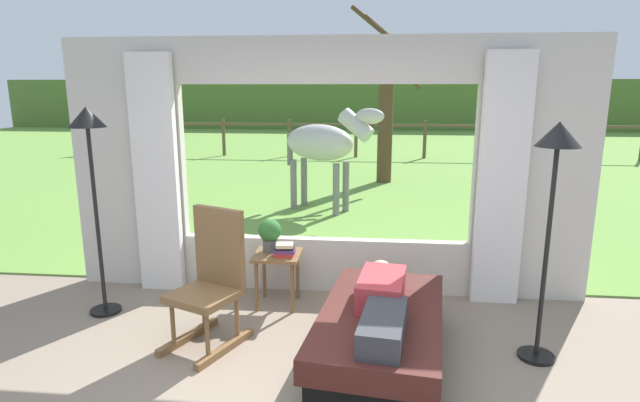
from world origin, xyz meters
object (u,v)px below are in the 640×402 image
object	(u,v)px
reclining_person	(382,300)
rocking_chair	(212,279)
floor_lamp_right	(555,171)
pasture_tree	(386,106)
book_stack	(285,250)
side_table	(277,263)
floor_lamp_left	(90,149)
potted_plant	(270,233)
recliner_sofa	(381,335)
horse	(324,144)

from	to	relation	value
reclining_person	rocking_chair	distance (m)	1.39
floor_lamp_right	pasture_tree	xyz separation A→B (m)	(-1.03, 7.31, 0.17)
book_stack	rocking_chair	bearing A→B (deg)	-124.28
side_table	floor_lamp_left	distance (m)	1.97
potted_plant	side_table	bearing A→B (deg)	-36.87
recliner_sofa	rocking_chair	world-z (taller)	rocking_chair
rocking_chair	side_table	xyz separation A→B (m)	(0.40, 0.77, -0.12)
side_table	horse	distance (m)	3.85
potted_plant	floor_lamp_left	world-z (taller)	floor_lamp_left
floor_lamp_right	pasture_tree	distance (m)	7.39
floor_lamp_left	horse	size ratio (longest dim) A/B	1.08
reclining_person	book_stack	world-z (taller)	book_stack
reclining_person	floor_lamp_left	distance (m)	2.84
floor_lamp_left	pasture_tree	bearing A→B (deg)	68.12
floor_lamp_left	horse	bearing A→B (deg)	67.80
reclining_person	floor_lamp_right	distance (m)	1.57
rocking_chair	floor_lamp_right	xyz separation A→B (m)	(2.59, -0.02, 0.94)
side_table	book_stack	bearing A→B (deg)	-37.66
side_table	recliner_sofa	bearing A→B (deg)	-44.22
floor_lamp_left	rocking_chair	bearing A→B (deg)	-20.08
side_table	horse	world-z (taller)	horse
floor_lamp_left	pasture_tree	distance (m)	7.39
pasture_tree	floor_lamp_right	bearing A→B (deg)	-81.98
recliner_sofa	floor_lamp_right	bearing A→B (deg)	15.26
floor_lamp_left	floor_lamp_right	world-z (taller)	floor_lamp_left
floor_lamp_left	side_table	bearing A→B (deg)	11.78
floor_lamp_right	floor_lamp_left	bearing A→B (deg)	173.16
rocking_chair	reclining_person	bearing A→B (deg)	14.08
recliner_sofa	reclining_person	world-z (taller)	reclining_person
reclining_person	floor_lamp_right	xyz separation A→B (m)	(1.22, 0.21, 0.96)
rocking_chair	potted_plant	distance (m)	0.90
side_table	horse	size ratio (longest dim) A/B	0.29
rocking_chair	horse	size ratio (longest dim) A/B	0.63
reclining_person	rocking_chair	size ratio (longest dim) A/B	1.28
recliner_sofa	rocking_chair	xyz separation A→B (m)	(-1.37, 0.18, 0.33)
rocking_chair	floor_lamp_left	bearing A→B (deg)	-176.37
book_stack	pasture_tree	size ratio (longest dim) A/B	0.06
horse	reclining_person	bearing A→B (deg)	36.83
book_stack	floor_lamp_left	world-z (taller)	floor_lamp_left
floor_lamp_left	floor_lamp_right	size ratio (longest dim) A/B	1.04
recliner_sofa	horse	world-z (taller)	horse
reclining_person	potted_plant	bearing A→B (deg)	142.44
side_table	floor_lamp_right	world-z (taller)	floor_lamp_right
pasture_tree	book_stack	bearing A→B (deg)	-99.32
book_stack	horse	bearing A→B (deg)	89.90
potted_plant	horse	world-z (taller)	horse
recliner_sofa	pasture_tree	distance (m)	7.62
floor_lamp_left	floor_lamp_right	bearing A→B (deg)	-6.84
recliner_sofa	floor_lamp_right	world-z (taller)	floor_lamp_right
rocking_chair	floor_lamp_left	distance (m)	1.62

